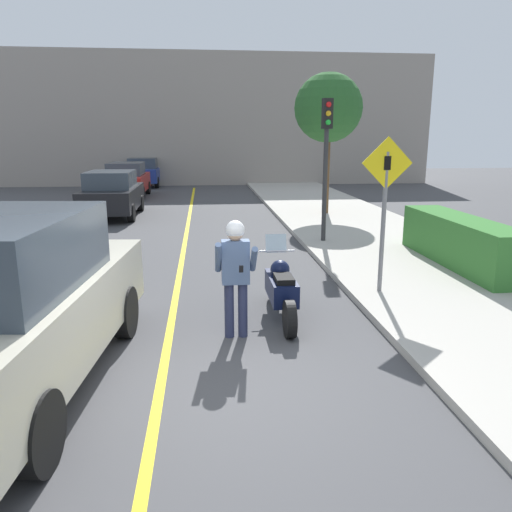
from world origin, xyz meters
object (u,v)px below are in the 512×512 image
parked_car_red (127,180)px  parked_car_blue (144,172)px  traffic_light (326,144)px  crossing_sign (385,201)px  person_biker (236,267)px  suv_nearby (9,305)px  motorcycle (281,289)px  parked_car_black (112,194)px  street_tree (328,108)px

parked_car_red → parked_car_blue: same height
parked_car_red → traffic_light: bearing=-59.7°
crossing_sign → person_biker: bearing=-150.1°
suv_nearby → parked_car_red: bearing=94.4°
traffic_light → parked_car_red: traffic_light is taller
traffic_light → parked_car_red: (-6.94, 11.87, -1.86)m
suv_nearby → parked_car_red: size_ratio=1.22×
person_biker → parked_car_blue: size_ratio=0.42×
parked_car_blue → suv_nearby: bearing=-87.0°
parked_car_blue → motorcycle: bearing=-78.3°
parked_car_black → street_tree: bearing=-5.0°
motorcycle → suv_nearby: suv_nearby is taller
parked_car_red → motorcycle: bearing=-74.1°
parked_car_black → suv_nearby: bearing=-85.0°
motorcycle → traffic_light: (2.00, 5.43, 2.23)m
person_biker → parked_car_red: person_biker is taller
suv_nearby → parked_car_blue: (-1.31, 24.97, -0.19)m
person_biker → street_tree: 12.18m
motorcycle → suv_nearby: 4.04m
crossing_sign → parked_car_blue: size_ratio=0.66×
parked_car_red → crossing_sign: bearing=-67.2°
motorcycle → person_biker: 1.22m
crossing_sign → parked_car_red: 17.87m
traffic_light → crossing_sign: bearing=-90.5°
crossing_sign → parked_car_black: bearing=122.5°
crossing_sign → suv_nearby: bearing=-151.6°
person_biker → suv_nearby: (-2.64, -1.33, -0.03)m
motorcycle → traffic_light: bearing=69.7°
person_biker → traffic_light: size_ratio=0.47×
person_biker → parked_car_blue: bearing=99.5°
crossing_sign → street_tree: 9.87m
traffic_light → parked_car_blue: traffic_light is taller
parked_car_red → parked_car_black: bearing=-86.7°
crossing_sign → parked_car_black: (-6.54, 10.25, -0.94)m
motorcycle → person_biker: (-0.78, -0.73, 0.59)m
suv_nearby → person_biker: bearing=26.7°
person_biker → street_tree: size_ratio=0.35×
parked_car_black → parked_car_red: bearing=93.3°
parked_car_black → crossing_sign: bearing=-57.5°
crossing_sign → motorcycle: bearing=-156.7°
traffic_light → parked_car_blue: (-6.74, 17.48, -1.86)m
traffic_light → street_tree: (1.25, 4.98, 1.15)m
traffic_light → street_tree: size_ratio=0.75×
crossing_sign → street_tree: bearing=82.3°
parked_car_blue → traffic_light: bearing=-68.9°
person_biker → traffic_light: 6.96m
traffic_light → parked_car_red: bearing=120.3°
street_tree → parked_car_blue: (-7.99, 12.49, -3.01)m
traffic_light → parked_car_black: bearing=139.2°
street_tree → parked_car_red: bearing=139.9°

